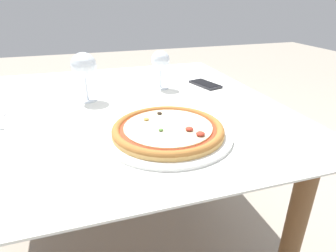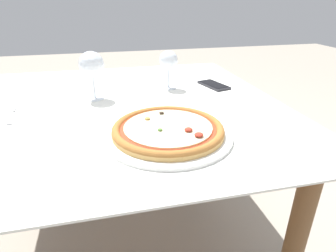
{
  "view_description": "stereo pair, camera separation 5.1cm",
  "coord_description": "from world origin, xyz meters",
  "px_view_note": "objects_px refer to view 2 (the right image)",
  "views": [
    {
      "loc": [
        -0.09,
        -0.94,
        1.06
      ],
      "look_at": [
        0.11,
        -0.28,
        0.73
      ],
      "focal_mm": 30.0,
      "sensor_mm": 36.0,
      "label": 1
    },
    {
      "loc": [
        -0.04,
        -0.95,
        1.06
      ],
      "look_at": [
        0.11,
        -0.28,
        0.73
      ],
      "focal_mm": 30.0,
      "sensor_mm": 36.0,
      "label": 2
    }
  ],
  "objects_px": {
    "fork": "(11,114)",
    "wine_glass_far_right": "(168,61)",
    "cell_phone": "(214,85)",
    "wine_glass_far_left": "(91,65)",
    "pizza_plate": "(168,130)",
    "dining_table": "(121,125)"
  },
  "relations": [
    {
      "from": "fork",
      "to": "wine_glass_far_right",
      "type": "relative_size",
      "value": 1.09
    },
    {
      "from": "fork",
      "to": "cell_phone",
      "type": "height_order",
      "value": "cell_phone"
    },
    {
      "from": "fork",
      "to": "wine_glass_far_left",
      "type": "bearing_deg",
      "value": 19.77
    },
    {
      "from": "pizza_plate",
      "to": "wine_glass_far_left",
      "type": "xyz_separation_m",
      "value": [
        -0.2,
        0.36,
        0.11
      ]
    },
    {
      "from": "dining_table",
      "to": "wine_glass_far_right",
      "type": "relative_size",
      "value": 7.36
    },
    {
      "from": "dining_table",
      "to": "pizza_plate",
      "type": "height_order",
      "value": "pizza_plate"
    },
    {
      "from": "fork",
      "to": "wine_glass_far_left",
      "type": "relative_size",
      "value": 0.97
    },
    {
      "from": "dining_table",
      "to": "wine_glass_far_right",
      "type": "distance_m",
      "value": 0.32
    },
    {
      "from": "wine_glass_far_left",
      "to": "wine_glass_far_right",
      "type": "height_order",
      "value": "wine_glass_far_left"
    },
    {
      "from": "fork",
      "to": "cell_phone",
      "type": "xyz_separation_m",
      "value": [
        0.76,
        0.14,
        0.0
      ]
    },
    {
      "from": "pizza_plate",
      "to": "wine_glass_far_right",
      "type": "height_order",
      "value": "wine_glass_far_right"
    },
    {
      "from": "dining_table",
      "to": "wine_glass_far_left",
      "type": "xyz_separation_m",
      "value": [
        -0.08,
        0.08,
        0.21
      ]
    },
    {
      "from": "pizza_plate",
      "to": "wine_glass_far_left",
      "type": "relative_size",
      "value": 2.02
    },
    {
      "from": "dining_table",
      "to": "cell_phone",
      "type": "height_order",
      "value": "cell_phone"
    },
    {
      "from": "wine_glass_far_right",
      "to": "dining_table",
      "type": "bearing_deg",
      "value": -145.35
    },
    {
      "from": "pizza_plate",
      "to": "wine_glass_far_right",
      "type": "xyz_separation_m",
      "value": [
        0.1,
        0.43,
        0.1
      ]
    },
    {
      "from": "pizza_plate",
      "to": "wine_glass_far_right",
      "type": "relative_size",
      "value": 2.28
    },
    {
      "from": "dining_table",
      "to": "wine_glass_far_left",
      "type": "relative_size",
      "value": 6.52
    },
    {
      "from": "pizza_plate",
      "to": "fork",
      "type": "height_order",
      "value": "pizza_plate"
    },
    {
      "from": "dining_table",
      "to": "pizza_plate",
      "type": "bearing_deg",
      "value": -67.91
    },
    {
      "from": "cell_phone",
      "to": "wine_glass_far_left",
      "type": "bearing_deg",
      "value": -174.53
    },
    {
      "from": "dining_table",
      "to": "wine_glass_far_left",
      "type": "bearing_deg",
      "value": 135.11
    }
  ]
}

